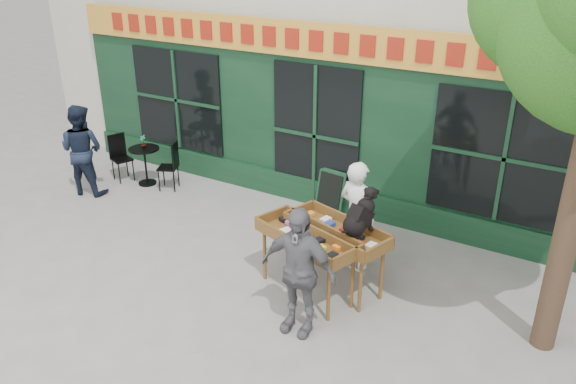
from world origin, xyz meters
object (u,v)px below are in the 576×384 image
man_right (298,271)px  man_left (82,150)px  book_cart_right (307,241)px  book_cart_center (336,235)px  woman (356,215)px  bistro_table (145,159)px  dog (360,211)px

man_right → man_left: man_left is taller
book_cart_right → man_left: (-5.34, 0.75, 0.05)m
book_cart_center → man_right: 1.12m
woman → bistro_table: bearing=8.7°
woman → man_right: man_right is taller
woman → man_right: bearing=107.5°
bistro_table → book_cart_center: bearing=-14.7°
book_cart_center → man_left: man_left is taller
bistro_table → man_right: bearing=-25.9°
woman → book_cart_right: size_ratio=1.04×
man_right → man_left: size_ratio=0.97×
man_right → woman: bearing=89.2°
book_cart_right → man_left: bearing=-170.3°
book_cart_right → man_right: man_right is taller
bistro_table → man_left: man_left is taller
bistro_table → man_left: 1.19m
book_cart_right → man_right: size_ratio=0.95×
woman → man_right: (0.04, -1.76, 0.01)m
man_right → bistro_table: bearing=151.8°
book_cart_right → woman: bearing=93.6°
dog → bistro_table: dog is taller
book_cart_center → dog: (0.35, -0.05, 0.47)m
dog → man_left: 5.98m
book_cart_center → man_left: size_ratio=0.92×
dog → woman: woman is taller
bistro_table → man_left: (-0.70, -0.90, 0.33)m
book_cart_center → book_cart_right: same height
dog → book_cart_center: bearing=-172.0°
woman → man_left: size_ratio=0.96×
book_cart_center → book_cart_right: size_ratio=1.00×
book_cart_right → bistro_table: bearing=178.2°
book_cart_center → bistro_table: size_ratio=2.12×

